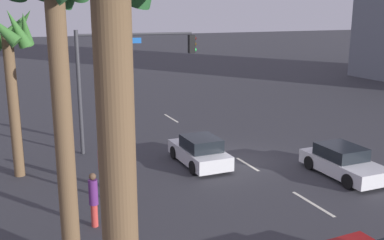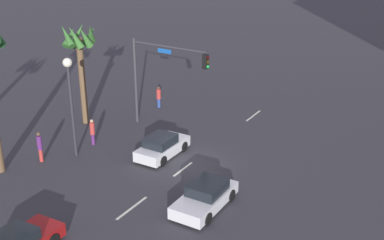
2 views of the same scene
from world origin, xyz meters
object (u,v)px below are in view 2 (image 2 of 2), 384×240
at_px(palm_tree_1, 80,49).
at_px(pedestrian_1, 92,131).
at_px(pedestrian_0, 40,146).
at_px(pedestrian_2, 159,96).
at_px(traffic_signal, 159,70).
at_px(streetlamp, 70,89).
at_px(car_4, 205,196).
at_px(car_3, 162,146).

bearing_deg(palm_tree_1, pedestrian_1, -131.58).
distance_m(pedestrian_0, pedestrian_2, 11.78).
relative_size(traffic_signal, pedestrian_1, 3.54).
bearing_deg(streetlamp, pedestrian_2, 3.20).
height_order(pedestrian_0, pedestrian_2, pedestrian_0).
bearing_deg(pedestrian_0, pedestrian_1, -16.74).
xyz_separation_m(car_4, traffic_signal, (7.64, 7.97, 3.72)).
relative_size(car_3, car_4, 0.95).
distance_m(car_3, traffic_signal, 5.91).
bearing_deg(pedestrian_1, car_3, -79.24).
distance_m(pedestrian_0, pedestrian_1, 3.68).
bearing_deg(car_4, traffic_signal, 46.20).
distance_m(pedestrian_1, palm_tree_1, 6.22).
xyz_separation_m(car_3, streetlamp, (-2.75, 4.68, 3.76)).
relative_size(pedestrian_0, pedestrian_1, 1.08).
height_order(traffic_signal, streetlamp, streetlamp).
height_order(pedestrian_0, pedestrian_1, pedestrian_0).
height_order(car_4, pedestrian_0, pedestrian_0).
relative_size(car_3, pedestrian_1, 2.19).
height_order(car_3, pedestrian_0, pedestrian_0).
bearing_deg(car_3, pedestrian_0, 126.82).
distance_m(car_4, pedestrian_0, 11.24).
relative_size(car_4, palm_tree_1, 0.56).
relative_size(streetlamp, pedestrian_1, 3.53).
relative_size(traffic_signal, palm_tree_1, 0.85).
xyz_separation_m(car_4, pedestrian_1, (2.96, 10.16, 0.35)).
height_order(streetlamp, pedestrian_0, streetlamp).
bearing_deg(streetlamp, pedestrian_0, 143.37).
xyz_separation_m(car_3, pedestrian_2, (7.31, 5.24, 0.28)).
bearing_deg(pedestrian_2, pedestrian_0, 176.59).
height_order(car_4, streetlamp, streetlamp).
xyz_separation_m(streetlamp, pedestrian_0, (-1.70, 1.26, -3.35)).
xyz_separation_m(car_4, palm_tree_1, (5.75, 13.29, 4.94)).
bearing_deg(pedestrian_1, pedestrian_0, 163.26).
distance_m(car_3, car_4, 6.56).
distance_m(car_3, palm_tree_1, 9.59).
bearing_deg(pedestrian_2, streetlamp, -176.80).
xyz_separation_m(streetlamp, pedestrian_1, (1.82, 0.20, -3.44)).
bearing_deg(palm_tree_1, car_3, -103.01).
bearing_deg(car_4, pedestrian_1, 73.73).
distance_m(traffic_signal, palm_tree_1, 5.78).
distance_m(car_4, pedestrian_1, 10.59).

